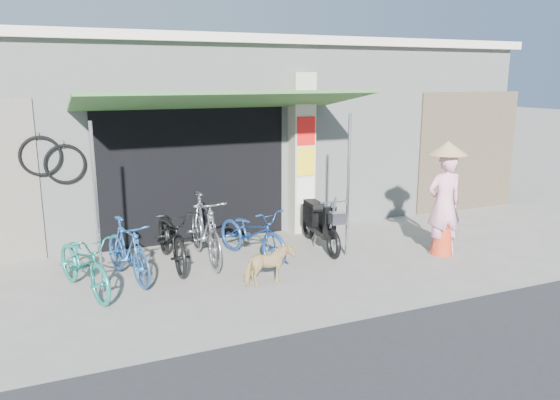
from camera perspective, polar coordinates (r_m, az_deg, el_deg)
name	(u,v)px	position (r m, az deg, el deg)	size (l,w,h in m)	color
ground	(319,278)	(8.20, 4.09, -8.14)	(80.00, 80.00, 0.00)	gray
bicycle_shop	(216,126)	(12.44, -6.68, 7.67)	(12.30, 5.30, 3.66)	#A0A69E
shop_pillar	(301,154)	(10.33, 2.20, 4.84)	(0.42, 0.44, 3.00)	#B8B19D
awning	(224,103)	(8.83, -5.90, 10.06)	(4.60, 1.88, 2.72)	#315F2A
neighbour_right	(468,152)	(12.79, 19.01, 4.79)	(2.60, 0.06, 2.60)	brown
bike_teal	(84,262)	(7.96, -19.80, -6.15)	(0.59, 1.69, 0.89)	#1B7B6B
bike_blue	(128,250)	(8.27, -15.63, -5.05)	(0.43, 1.52, 0.92)	navy
bike_black	(172,236)	(8.73, -11.23, -3.70)	(0.64, 1.84, 0.97)	black
bike_silver	(205,228)	(8.81, -7.87, -2.95)	(0.52, 1.84, 1.10)	#A09FA3
bike_navy	(252,233)	(8.92, -2.93, -3.45)	(0.57, 1.64, 0.86)	navy
street_dog	(269,265)	(7.80, -1.18, -6.85)	(0.32, 0.71, 0.60)	tan
moped	(319,223)	(9.50, 4.14, -2.42)	(0.48, 1.70, 0.96)	black
nun	(444,200)	(9.41, 16.80, 0.02)	(0.67, 0.64, 1.91)	pink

